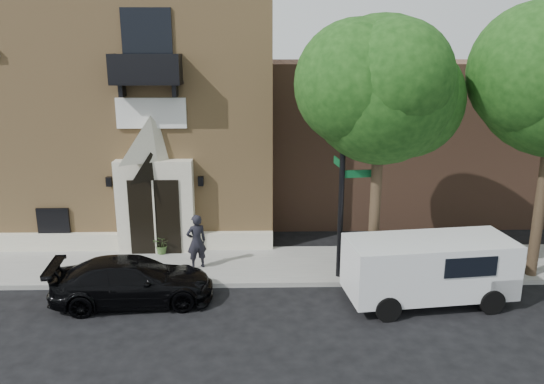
{
  "coord_description": "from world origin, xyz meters",
  "views": [
    {
      "loc": [
        2.56,
        -14.63,
        7.0
      ],
      "look_at": [
        2.95,
        2.0,
        2.44
      ],
      "focal_mm": 35.0,
      "sensor_mm": 36.0,
      "label": 1
    }
  ],
  "objects_px": {
    "street_sign": "(342,177)",
    "dumpster": "(404,258)",
    "fire_hydrant": "(409,263)",
    "pedestrian_near": "(196,241)",
    "black_sedan": "(133,281)",
    "cargo_van": "(435,268)"
  },
  "relations": [
    {
      "from": "street_sign",
      "to": "dumpster",
      "type": "bearing_deg",
      "value": -5.7
    },
    {
      "from": "street_sign",
      "to": "pedestrian_near",
      "type": "distance_m",
      "value": 5.05
    },
    {
      "from": "fire_hydrant",
      "to": "dumpster",
      "type": "height_order",
      "value": "dumpster"
    },
    {
      "from": "black_sedan",
      "to": "cargo_van",
      "type": "xyz_separation_m",
      "value": [
        8.46,
        -0.18,
        0.4
      ]
    },
    {
      "from": "dumpster",
      "to": "pedestrian_near",
      "type": "bearing_deg",
      "value": 157.15
    },
    {
      "from": "street_sign",
      "to": "fire_hydrant",
      "type": "xyz_separation_m",
      "value": [
        2.15,
        -0.05,
        -2.72
      ]
    },
    {
      "from": "cargo_van",
      "to": "dumpster",
      "type": "bearing_deg",
      "value": 98.86
    },
    {
      "from": "fire_hydrant",
      "to": "pedestrian_near",
      "type": "relative_size",
      "value": 0.49
    },
    {
      "from": "street_sign",
      "to": "dumpster",
      "type": "relative_size",
      "value": 3.34
    },
    {
      "from": "fire_hydrant",
      "to": "cargo_van",
      "type": "bearing_deg",
      "value": -79.11
    },
    {
      "from": "street_sign",
      "to": "fire_hydrant",
      "type": "distance_m",
      "value": 3.47
    },
    {
      "from": "dumpster",
      "to": "pedestrian_near",
      "type": "height_order",
      "value": "pedestrian_near"
    },
    {
      "from": "street_sign",
      "to": "pedestrian_near",
      "type": "xyz_separation_m",
      "value": [
        -4.46,
        0.72,
        -2.26
      ]
    },
    {
      "from": "fire_hydrant",
      "to": "street_sign",
      "type": "bearing_deg",
      "value": 178.64
    },
    {
      "from": "black_sedan",
      "to": "dumpster",
      "type": "distance_m",
      "value": 8.15
    },
    {
      "from": "fire_hydrant",
      "to": "pedestrian_near",
      "type": "xyz_separation_m",
      "value": [
        -6.62,
        0.77,
        0.46
      ]
    },
    {
      "from": "black_sedan",
      "to": "dumpster",
      "type": "relative_size",
      "value": 2.39
    },
    {
      "from": "black_sedan",
      "to": "pedestrian_near",
      "type": "bearing_deg",
      "value": -42.62
    },
    {
      "from": "street_sign",
      "to": "black_sedan",
      "type": "bearing_deg",
      "value": -174.36
    },
    {
      "from": "black_sedan",
      "to": "fire_hydrant",
      "type": "xyz_separation_m",
      "value": [
        8.18,
        1.29,
        -0.07
      ]
    },
    {
      "from": "cargo_van",
      "to": "pedestrian_near",
      "type": "distance_m",
      "value": 7.25
    },
    {
      "from": "street_sign",
      "to": "fire_hydrant",
      "type": "height_order",
      "value": "street_sign"
    }
  ]
}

